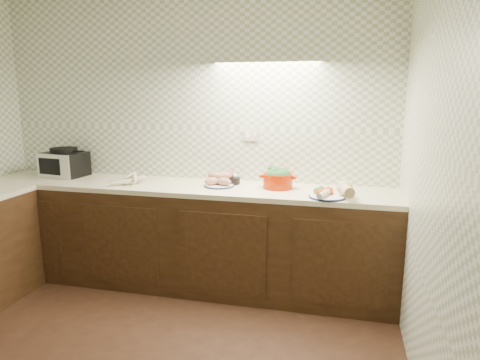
% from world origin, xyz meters
% --- Properties ---
extents(room, '(3.60, 3.60, 2.60)m').
position_xyz_m(room, '(0.00, 0.00, 1.63)').
color(room, black).
rests_on(room, ground).
extents(counter, '(3.60, 3.60, 0.90)m').
position_xyz_m(counter, '(-0.68, 0.68, 0.45)').
color(counter, black).
rests_on(counter, ground).
extents(toaster_oven, '(0.41, 0.34, 0.27)m').
position_xyz_m(toaster_oven, '(-1.20, 1.61, 1.03)').
color(toaster_oven, black).
rests_on(toaster_oven, counter).
extents(parsnip_pile, '(0.37, 0.40, 0.08)m').
position_xyz_m(parsnip_pile, '(-0.46, 1.41, 0.93)').
color(parsnip_pile, beige).
rests_on(parsnip_pile, counter).
extents(sweet_potato_plate, '(0.25, 0.25, 0.12)m').
position_xyz_m(sweet_potato_plate, '(0.33, 1.52, 0.94)').
color(sweet_potato_plate, '#151D45').
rests_on(sweet_potato_plate, counter).
extents(onion_bowl, '(0.16, 0.16, 0.12)m').
position_xyz_m(onion_bowl, '(0.40, 1.63, 0.95)').
color(onion_bowl, black).
rests_on(onion_bowl, counter).
extents(dutch_oven, '(0.31, 0.25, 0.17)m').
position_xyz_m(dutch_oven, '(0.82, 1.57, 0.98)').
color(dutch_oven, '#AC1D00').
rests_on(dutch_oven, counter).
extents(veg_plate, '(0.34, 0.31, 0.13)m').
position_xyz_m(veg_plate, '(1.29, 1.35, 0.95)').
color(veg_plate, '#151D45').
rests_on(veg_plate, counter).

